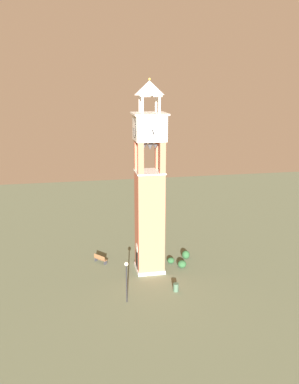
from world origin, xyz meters
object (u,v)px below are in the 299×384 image
(clock_tower, at_px, (149,194))
(trash_bin, at_px, (176,287))
(lamp_post, at_px, (127,275))
(park_bench, at_px, (100,259))

(clock_tower, height_order, trash_bin, clock_tower)
(clock_tower, distance_m, lamp_post, 8.85)
(park_bench, xyz_separation_m, lamp_post, (8.64, 1.81, 2.25))
(lamp_post, bearing_deg, clock_tower, 152.14)
(clock_tower, height_order, lamp_post, clock_tower)
(trash_bin, bearing_deg, lamp_post, -77.32)
(park_bench, bearing_deg, clock_tower, 63.03)
(lamp_post, distance_m, trash_bin, 5.49)
(lamp_post, bearing_deg, park_bench, -168.14)
(clock_tower, bearing_deg, park_bench, -116.97)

